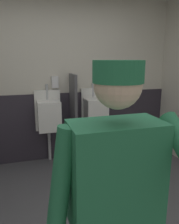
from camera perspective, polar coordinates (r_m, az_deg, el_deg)
name	(u,v)px	position (r m, az deg, el deg)	size (l,w,h in m)	color
wall_back	(55,80)	(3.66, -8.77, 7.95)	(4.44, 0.12, 2.57)	beige
wainscot_band_back	(57,126)	(3.73, -8.20, -3.59)	(3.84, 0.03, 1.09)	#2D2833
urinal_left	(49,115)	(3.51, -10.31, -0.78)	(0.40, 0.34, 1.24)	white
urinal_middle	(95,112)	(3.66, 1.42, 0.02)	(0.40, 0.34, 1.24)	white
privacy_divider_panel	(73,104)	(3.46, -4.12, 2.14)	(0.04, 0.40, 0.90)	#4C4C51
person	(115,200)	(1.19, 6.55, -21.22)	(0.66, 0.60, 1.62)	#2D3342
soap_dispenser	(55,82)	(3.56, -8.77, 7.50)	(0.10, 0.07, 0.18)	silver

